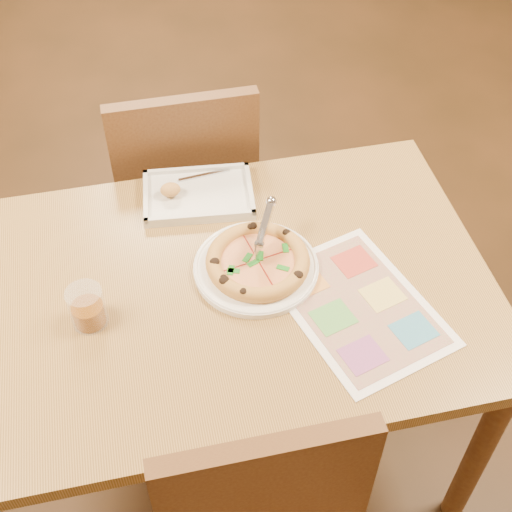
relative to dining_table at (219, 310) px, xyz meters
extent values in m
plane|color=#361F0E|center=(0.00, 0.00, -0.63)|extent=(7.00, 7.00, 0.00)
cube|color=#A67F42|center=(0.00, 0.00, 0.07)|extent=(1.30, 0.85, 0.04)
cylinder|color=brown|center=(-0.59, 0.36, -0.29)|extent=(0.06, 0.06, 0.68)
cylinder|color=brown|center=(0.59, -0.36, -0.29)|extent=(0.06, 0.06, 0.68)
cylinder|color=brown|center=(0.59, 0.36, -0.29)|extent=(0.06, 0.06, 0.68)
cube|color=brown|center=(0.00, -0.51, 0.04)|extent=(0.42, 0.04, 0.45)
cube|color=brown|center=(0.00, 0.70, -0.18)|extent=(0.42, 0.42, 0.04)
cube|color=brown|center=(0.00, 0.51, 0.04)|extent=(0.42, 0.04, 0.45)
cylinder|color=white|center=(0.10, 0.03, 0.09)|extent=(0.34, 0.34, 0.02)
cylinder|color=gold|center=(0.10, 0.04, 0.11)|extent=(0.24, 0.24, 0.01)
cylinder|color=#DBC077|center=(0.10, 0.04, 0.11)|extent=(0.20, 0.20, 0.01)
torus|color=gold|center=(0.10, 0.04, 0.12)|extent=(0.25, 0.25, 0.04)
cylinder|color=silver|center=(0.11, 0.05, 0.16)|extent=(0.04, 0.07, 0.08)
cube|color=silver|center=(0.14, 0.10, 0.18)|extent=(0.07, 0.11, 0.06)
cube|color=silver|center=(0.01, 0.31, 0.09)|extent=(0.30, 0.23, 0.02)
cube|color=silver|center=(0.01, 0.31, 0.10)|extent=(0.14, 0.02, 0.00)
ellipsoid|color=gold|center=(-0.07, 0.32, 0.12)|extent=(0.05, 0.04, 0.03)
cylinder|color=#783D09|center=(-0.30, -0.04, 0.11)|extent=(0.07, 0.07, 0.05)
cylinder|color=white|center=(-0.30, -0.04, 0.14)|extent=(0.08, 0.08, 0.10)
cube|color=white|center=(0.31, -0.13, 0.09)|extent=(0.40, 0.48, 0.00)
camera|label=1|loc=(-0.14, -1.07, 1.37)|focal=50.00mm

